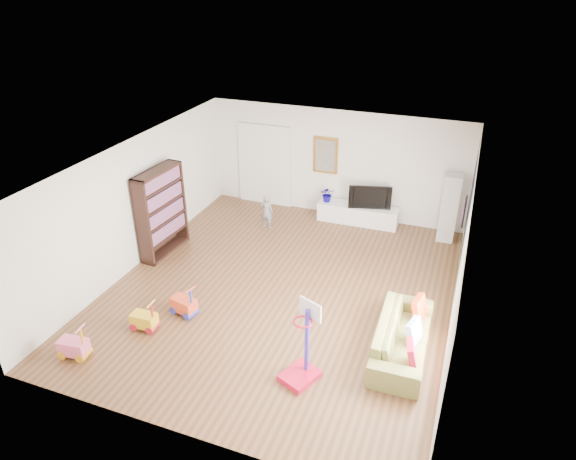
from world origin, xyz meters
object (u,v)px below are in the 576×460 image
at_px(bookshelf, 161,212).
at_px(basketball_hoop, 300,344).
at_px(sofa, 402,337).
at_px(media_console, 358,214).

bearing_deg(bookshelf, basketball_hoop, -29.35).
height_order(bookshelf, sofa, bookshelf).
distance_m(sofa, basketball_hoop, 1.87).
distance_m(media_console, basketball_hoop, 5.65).
relative_size(bookshelf, sofa, 0.93).
relative_size(media_console, basketball_hoop, 1.43).
bearing_deg(media_console, bookshelf, -142.85).
bearing_deg(sofa, basketball_hoop, 129.65).
bearing_deg(basketball_hoop, bookshelf, 169.63).
height_order(sofa, basketball_hoop, basketball_hoop).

